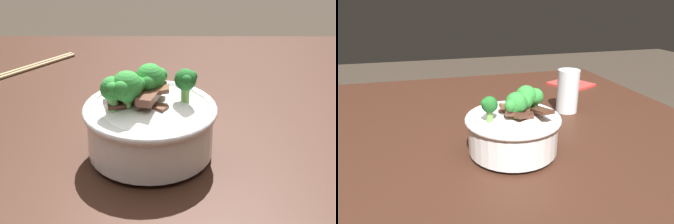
# 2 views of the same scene
# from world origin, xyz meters

# --- Properties ---
(dining_table) EXTENTS (1.28, 1.09, 0.75)m
(dining_table) POSITION_xyz_m (0.00, 0.00, 0.65)
(dining_table) COLOR #381E14
(dining_table) RESTS_ON ground
(rice_bowl) EXTENTS (0.21, 0.21, 0.15)m
(rice_bowl) POSITION_xyz_m (-0.05, 0.02, 0.82)
(rice_bowl) COLOR white
(rice_bowl) RESTS_ON dining_table
(drinking_glass) EXTENTS (0.06, 0.06, 0.13)m
(drinking_glass) POSITION_xyz_m (0.15, -0.21, 0.81)
(drinking_glass) COLOR white
(drinking_glass) RESTS_ON dining_table
(folded_napkin) EXTENTS (0.19, 0.18, 0.01)m
(folded_napkin) POSITION_xyz_m (0.40, -0.35, 0.76)
(folded_napkin) COLOR red
(folded_napkin) RESTS_ON dining_table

